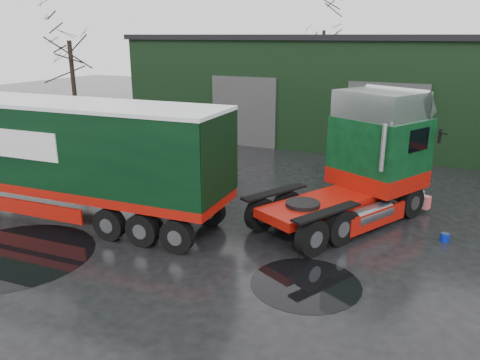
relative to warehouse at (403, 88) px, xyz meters
name	(u,v)px	position (x,y,z in m)	size (l,w,h in m)	color
ground	(226,266)	(-2.00, -20.00, -3.16)	(100.00, 100.00, 0.00)	black
warehouse	(403,88)	(0.00, 0.00, 0.00)	(32.40, 12.40, 6.30)	black
hero_tractor	(342,161)	(0.06, -15.50, -0.91)	(3.07, 7.23, 4.49)	#0A3618
trailer_left	(49,158)	(-9.50, -19.05, -1.06)	(2.76, 13.49, 4.19)	silver
wash_bucket	(445,237)	(3.50, -15.50, -3.03)	(0.28, 0.28, 0.26)	#071899
tree_left	(72,69)	(-19.00, -8.00, 1.09)	(4.40, 4.40, 8.50)	black
tree_back_a	(323,53)	(-8.00, 10.00, 1.59)	(4.40, 4.40, 9.50)	black
puddle_1	(306,284)	(0.34, -19.96, -3.15)	(2.93, 2.93, 0.01)	black
puddle_2	(15,255)	(-8.02, -22.08, -3.15)	(4.64, 4.64, 0.01)	black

